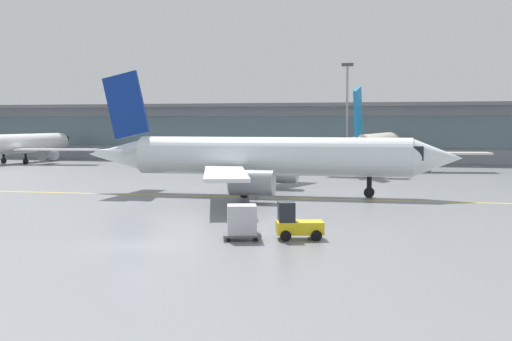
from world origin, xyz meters
TOP-DOWN VIEW (x-y plane):
  - ground_plane at (0.00, 0.00)m, footprint 400.00×400.00m
  - taxiway_centreline_stripe at (0.84, 24.68)m, footprint 109.87×6.16m
  - terminal_concourse at (0.00, 82.95)m, footprint 199.28×11.00m
  - gate_airplane_0 at (-49.74, 63.10)m, footprint 28.22×30.35m
  - gate_airplane_1 at (6.38, 62.81)m, footprint 30.28×32.65m
  - taxiing_regional_jet at (0.40, 26.66)m, footprint 34.09×31.67m
  - baggage_tug at (7.82, 4.49)m, footprint 2.91×2.27m
  - cargo_dolly_lead at (4.97, 3.52)m, footprint 2.50×2.19m
  - apron_light_mast_1 at (0.64, 74.53)m, footprint 1.80×0.36m

SIDE VIEW (x-z plane):
  - ground_plane at x=0.00m, z-range 0.00..0.00m
  - taxiway_centreline_stripe at x=0.84m, z-range 0.00..0.01m
  - baggage_tug at x=7.82m, z-range -0.16..1.94m
  - cargo_dolly_lead at x=4.97m, z-range 0.08..2.02m
  - gate_airplane_0 at x=-49.74m, z-range -2.01..8.05m
  - gate_airplane_1 at x=6.38m, z-range -2.16..8.65m
  - taxiing_regional_jet at x=0.40m, z-range -2.26..9.03m
  - terminal_concourse at x=0.00m, z-range 0.12..9.72m
  - apron_light_mast_1 at x=0.64m, z-range 0.70..16.28m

